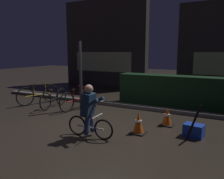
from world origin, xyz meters
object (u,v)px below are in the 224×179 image
object	(u,v)px
street_post	(81,76)
blue_crate	(194,130)
parked_bike_left_mid	(54,99)
parked_bike_leftmost	(39,94)
traffic_cone_far	(167,117)
traffic_cone_near	(138,123)
closed_umbrella	(193,123)
parked_bike_center_left	(77,99)
cyclist	(89,111)

from	to	relation	value
street_post	blue_crate	size ratio (longest dim) A/B	5.28
street_post	parked_bike_left_mid	world-z (taller)	street_post
parked_bike_leftmost	traffic_cone_far	world-z (taller)	parked_bike_leftmost
traffic_cone_near	closed_umbrella	distance (m)	1.27
blue_crate	closed_umbrella	world-z (taller)	closed_umbrella
parked_bike_center_left	parked_bike_leftmost	bearing A→B (deg)	97.38
parked_bike_leftmost	parked_bike_center_left	size ratio (longest dim) A/B	0.99
street_post	parked_bike_leftmost	size ratio (longest dim) A/B	1.40
traffic_cone_near	traffic_cone_far	bearing A→B (deg)	63.85
traffic_cone_near	traffic_cone_far	size ratio (longest dim) A/B	1.06
blue_crate	cyclist	world-z (taller)	cyclist
parked_bike_left_mid	parked_bike_center_left	distance (m)	0.91
parked_bike_center_left	closed_umbrella	xyz separation A→B (m)	(4.00, -1.09, 0.06)
traffic_cone_near	blue_crate	bearing A→B (deg)	17.91
traffic_cone_near	traffic_cone_far	xyz separation A→B (m)	(0.46, 0.94, -0.01)
closed_umbrella	street_post	bearing A→B (deg)	133.10
cyclist	closed_umbrella	world-z (taller)	cyclist
street_post	parked_bike_center_left	xyz separation A→B (m)	(-0.12, -0.06, -0.81)
parked_bike_leftmost	closed_umbrella	bearing A→B (deg)	-82.20
traffic_cone_far	closed_umbrella	xyz separation A→B (m)	(0.79, -0.79, 0.17)
street_post	traffic_cone_near	size ratio (longest dim) A/B	4.39
parked_bike_center_left	traffic_cone_near	size ratio (longest dim) A/B	3.16
traffic_cone_far	street_post	bearing A→B (deg)	173.28
blue_crate	traffic_cone_near	bearing A→B (deg)	-162.09
traffic_cone_far	cyclist	bearing A→B (deg)	-129.13
street_post	traffic_cone_far	xyz separation A→B (m)	(3.08, -0.36, -0.92)
street_post	closed_umbrella	size ratio (longest dim) A/B	2.74
traffic_cone_far	parked_bike_leftmost	bearing A→B (deg)	176.68
traffic_cone_near	blue_crate	world-z (taller)	traffic_cone_near
traffic_cone_far	blue_crate	size ratio (longest dim) A/B	1.14
blue_crate	street_post	bearing A→B (deg)	166.87
parked_bike_left_mid	traffic_cone_near	size ratio (longest dim) A/B	2.92
cyclist	parked_bike_center_left	bearing A→B (deg)	130.02
traffic_cone_near	closed_umbrella	bearing A→B (deg)	6.83
parked_bike_center_left	blue_crate	size ratio (longest dim) A/B	3.81
parked_bike_left_mid	cyclist	bearing A→B (deg)	-129.97
parked_bike_leftmost	traffic_cone_near	size ratio (longest dim) A/B	3.14
closed_umbrella	parked_bike_center_left	bearing A→B (deg)	134.32
street_post	traffic_cone_near	distance (m)	3.06
parked_bike_center_left	parked_bike_left_mid	bearing A→B (deg)	109.66
parked_bike_center_left	traffic_cone_far	world-z (taller)	parked_bike_center_left
cyclist	closed_umbrella	size ratio (longest dim) A/B	1.47
parked_bike_leftmost	parked_bike_left_mid	bearing A→B (deg)	-83.08
traffic_cone_near	closed_umbrella	xyz separation A→B (m)	(1.25, 0.15, 0.15)
parked_bike_leftmost	closed_umbrella	xyz separation A→B (m)	(5.80, -1.08, 0.05)
parked_bike_leftmost	closed_umbrella	size ratio (longest dim) A/B	1.96
parked_bike_left_mid	blue_crate	distance (m)	4.91
street_post	parked_bike_left_mid	size ratio (longest dim) A/B	1.50
closed_umbrella	traffic_cone_far	bearing A→B (deg)	104.86
parked_bike_leftmost	closed_umbrella	distance (m)	5.90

